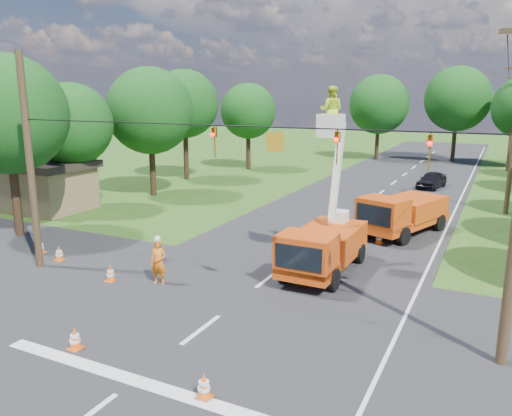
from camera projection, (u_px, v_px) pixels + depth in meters
The scene contains 27 objects.
ground at pixel (363, 206), 33.20m from camera, with size 140.00×140.00×0.00m, color #275318.
road_main at pixel (363, 206), 33.20m from camera, with size 12.00×100.00×0.06m, color black.
road_cross at pixel (232, 307), 17.48m from camera, with size 56.00×10.00×0.07m, color black.
stop_bar at pixel (135, 382), 12.94m from camera, with size 9.00×0.45×0.02m, color silver.
edge_line at pixel (453, 215), 30.77m from camera, with size 0.12×90.00×0.02m, color silver.
bucket_truck at pixel (324, 235), 20.45m from camera, with size 2.37×5.79×7.62m.
second_truck at pixel (402, 213), 26.27m from camera, with size 4.07×6.42×2.26m.
ground_worker at pixel (158, 262), 19.41m from camera, with size 0.66×0.44×1.82m, color orange.
distant_car at pixel (432, 180), 39.60m from camera, with size 1.54×3.83×1.31m, color black.
traffic_cone_0 at pixel (75, 338), 14.49m from camera, with size 0.38×0.38×0.71m.
traffic_cone_1 at pixel (204, 386), 12.14m from camera, with size 0.38×0.38×0.71m.
traffic_cone_2 at pixel (313, 264), 20.82m from camera, with size 0.38×0.38×0.71m.
traffic_cone_3 at pixel (379, 237), 24.81m from camera, with size 0.38×0.38×0.71m.
traffic_cone_4 at pixel (110, 273), 19.78m from camera, with size 0.38×0.38×0.71m.
traffic_cone_5 at pixel (59, 253), 22.26m from camera, with size 0.38×0.38×0.71m.
traffic_cone_6 at pixel (40, 246), 23.33m from camera, with size 0.38×0.38×0.71m.
traffic_cone_7 at pixel (412, 218), 28.66m from camera, with size 0.38×0.38×0.71m.
pole_left at pixel (30, 163), 20.60m from camera, with size 0.30×0.30×9.00m.
signal_span at pixel (294, 142), 15.20m from camera, with size 18.00×0.29×1.07m.
shed at pixel (47, 185), 31.91m from camera, with size 5.50×4.50×3.15m.
tree_left_b at pixel (7, 114), 24.98m from camera, with size 6.00×6.00×9.32m.
tree_left_c at pixel (71, 125), 31.28m from camera, with size 5.20×5.20×8.06m.
tree_left_d at pixel (150, 111), 35.72m from camera, with size 6.20×6.20×9.24m.
tree_left_e at pixel (184, 104), 42.53m from camera, with size 5.80×5.80×9.41m.
tree_left_f at pixel (248, 111), 48.83m from camera, with size 5.40×5.40×8.40m.
tree_far_a at pixel (379, 104), 55.82m from camera, with size 6.60×6.60×9.50m.
tree_far_b at pixel (458, 99), 53.96m from camera, with size 7.00×7.00×10.32m.
Camera 1 is at (7.99, -12.19, 7.28)m, focal length 35.00 mm.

